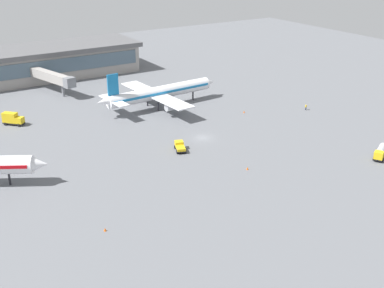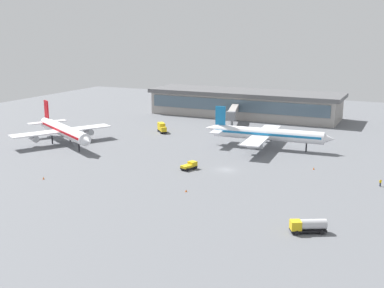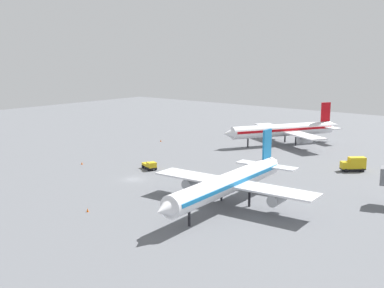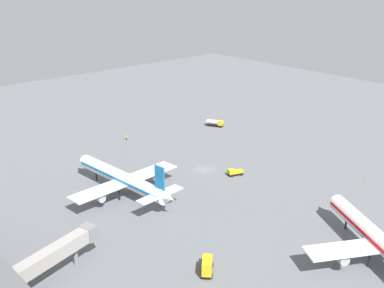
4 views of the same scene
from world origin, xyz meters
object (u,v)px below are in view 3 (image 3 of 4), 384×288
Objects in this scene: catering_truck at (354,164)px; safety_cone_mid_apron at (161,141)px; pushback_tractor at (150,165)px; airplane_taxiing at (284,130)px; airplane_at_gate at (229,183)px; safety_cone_near_gate at (88,210)px; safety_cone_far_side at (82,163)px.

safety_cone_mid_apron is (-0.56, 60.36, -1.40)m from catering_truck.
airplane_taxiing is at bearing 99.54° from pushback_tractor.
airplane_taxiing is 49.01m from pushback_tractor.
safety_cone_near_gate is at bearing -47.68° from airplane_at_gate.
airplane_at_gate is 65.98× the size of safety_cone_near_gate.
pushback_tractor reaches higher than safety_cone_near_gate.
safety_cone_far_side is at bearing -170.10° from safety_cone_mid_apron.
safety_cone_near_gate is (-76.94, -4.11, -4.10)m from airplane_taxiing.
safety_cone_far_side is (-54.94, 25.58, -4.10)m from airplane_taxiing.
airplane_at_gate is 40.50m from catering_truck.
safety_cone_near_gate is at bearing 32.59° from airplane_taxiing.
airplane_at_gate reaches higher than safety_cone_far_side.
airplane_at_gate is at bearing 49.29° from airplane_taxiing.
safety_cone_near_gate is at bearing -147.86° from safety_cone_mid_apron.
airplane_at_gate is 7.38× the size of catering_truck.
pushback_tractor is 31.81m from safety_cone_near_gate.
safety_cone_far_side is (-6.91, 16.44, -0.67)m from pushback_tractor.
catering_truck reaches higher than safety_cone_near_gate.
catering_truck is 8.95× the size of safety_cone_mid_apron.
pushback_tractor is (11.11, 30.38, -3.41)m from airplane_at_gate.
airplane_at_gate is 47.19m from safety_cone_far_side.
airplane_taxiing is at bearing -24.97° from safety_cone_far_side.
safety_cone_near_gate is (-28.92, -13.25, -0.67)m from pushback_tractor.
airplane_taxiing is (59.14, 21.24, 0.02)m from airplane_at_gate.
safety_cone_near_gate is 1.00× the size of safety_cone_mid_apron.
pushback_tractor is 17.85m from safety_cone_far_side.
airplane_at_gate is at bearing -95.12° from safety_cone_far_side.
safety_cone_far_side is at bearing -98.91° from airplane_at_gate.
airplane_taxiing is 37.68m from safety_cone_mid_apron.
airplane_taxiing is at bearing 3.06° from safety_cone_near_gate.
pushback_tractor is at bearing 24.62° from safety_cone_near_gate.
airplane_at_gate is 62.84m from airplane_taxiing.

